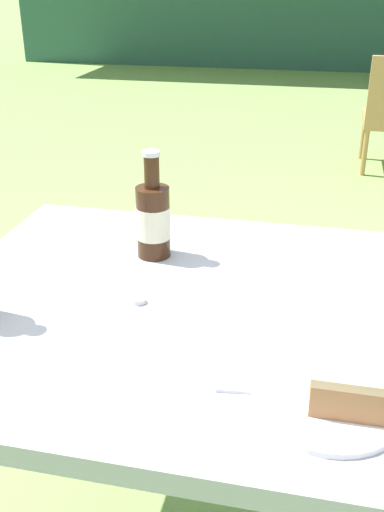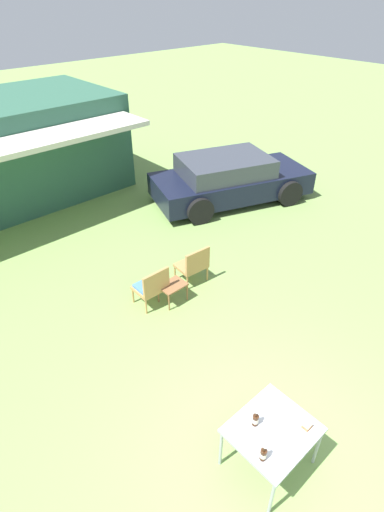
# 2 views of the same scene
# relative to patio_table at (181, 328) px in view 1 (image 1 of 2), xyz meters

# --- Properties ---
(patio_table) EXTENTS (0.98, 0.87, 0.75)m
(patio_table) POSITION_rel_patio_table_xyz_m (0.00, 0.00, 0.00)
(patio_table) COLOR #9EA3A8
(patio_table) RESTS_ON ground_plane
(cake_on_plate) EXTENTS (0.22, 0.22, 0.08)m
(cake_on_plate) POSITION_rel_patio_table_xyz_m (0.30, -0.26, 0.09)
(cake_on_plate) COLOR white
(cake_on_plate) RESTS_ON patio_table
(cola_bottle_near) EXTENTS (0.08, 0.08, 0.24)m
(cola_bottle_near) POSITION_rel_patio_table_xyz_m (-0.11, 0.19, 0.15)
(cola_bottle_near) COLOR #381E0F
(cola_bottle_near) RESTS_ON patio_table
(fork) EXTENTS (0.20, 0.03, 0.01)m
(fork) POSITION_rel_patio_table_xyz_m (0.22, -0.25, 0.07)
(fork) COLOR silver
(fork) RESTS_ON patio_table
(loose_bottle_cap) EXTENTS (0.03, 0.03, 0.01)m
(loose_bottle_cap) POSITION_rel_patio_table_xyz_m (-0.08, -0.03, 0.07)
(loose_bottle_cap) COLOR silver
(loose_bottle_cap) RESTS_ON patio_table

